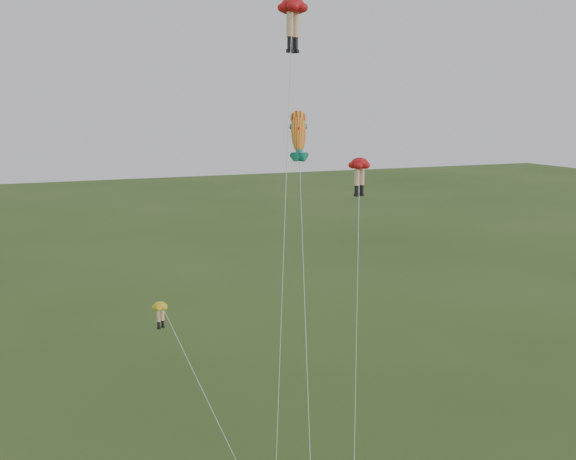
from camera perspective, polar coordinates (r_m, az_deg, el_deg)
name	(u,v)px	position (r m, az deg, el deg)	size (l,w,h in m)	color
legs_kite_red_high	(293,15)	(35.85, 0.40, 18.59)	(5.67, 9.79, 24.64)	red
legs_kite_red_mid	(359,172)	(37.07, 6.37, 5.14)	(5.57, 9.64, 16.08)	red
legs_kite_yellow	(169,326)	(31.29, -10.53, -8.39)	(4.10, 7.44, 9.76)	yellow
fish_kite	(299,134)	(34.53, 0.94, 8.56)	(4.05, 10.49, 19.00)	yellow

